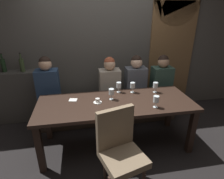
% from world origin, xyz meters
% --- Properties ---
extents(ground, '(9.00, 9.00, 0.00)m').
position_xyz_m(ground, '(0.00, 0.00, 0.00)').
color(ground, black).
extents(back_wall_tiled, '(6.00, 0.12, 3.00)m').
position_xyz_m(back_wall_tiled, '(0.00, 1.22, 1.50)').
color(back_wall_tiled, '#4C4944').
rests_on(back_wall_tiled, ground).
extents(arched_door, '(0.90, 0.05, 2.55)m').
position_xyz_m(arched_door, '(1.35, 1.15, 1.36)').
color(arched_door, brown).
rests_on(arched_door, ground).
extents(back_counter, '(1.10, 0.28, 0.95)m').
position_xyz_m(back_counter, '(-1.55, 1.04, 0.47)').
color(back_counter, '#413E3A').
rests_on(back_counter, ground).
extents(dining_table, '(2.20, 0.84, 0.74)m').
position_xyz_m(dining_table, '(0.00, 0.00, 0.65)').
color(dining_table, black).
rests_on(dining_table, ground).
extents(banquette_bench, '(2.50, 0.44, 0.45)m').
position_xyz_m(banquette_bench, '(0.00, 0.70, 0.23)').
color(banquette_bench, '#40352A').
rests_on(banquette_bench, ground).
extents(chair_near_side, '(0.55, 0.55, 0.98)m').
position_xyz_m(chair_near_side, '(-0.10, -0.72, 0.56)').
color(chair_near_side, '#302119').
rests_on(chair_near_side, ground).
extents(diner_redhead, '(0.36, 0.24, 0.83)m').
position_xyz_m(diner_redhead, '(-1.00, 0.67, 0.84)').
color(diner_redhead, navy).
rests_on(diner_redhead, banquette_bench).
extents(diner_bearded, '(0.36, 0.24, 0.77)m').
position_xyz_m(diner_bearded, '(0.03, 0.70, 0.81)').
color(diner_bearded, '#9E9384').
rests_on(diner_bearded, banquette_bench).
extents(diner_far_end, '(0.36, 0.24, 0.78)m').
position_xyz_m(diner_far_end, '(0.50, 0.70, 0.82)').
color(diner_far_end, '#4C515B').
rests_on(diner_far_end, banquette_bench).
extents(diner_near_end, '(0.36, 0.24, 0.77)m').
position_xyz_m(diner_near_end, '(0.98, 0.68, 0.81)').
color(diner_near_end, '#2D473D').
rests_on(diner_near_end, banquette_bench).
extents(wine_bottle_dark_red, '(0.08, 0.08, 0.33)m').
position_xyz_m(wine_bottle_dark_red, '(-1.76, 1.07, 1.07)').
color(wine_bottle_dark_red, black).
rests_on(wine_bottle_dark_red, back_counter).
extents(wine_bottle_pale_label, '(0.08, 0.08, 0.33)m').
position_xyz_m(wine_bottle_pale_label, '(-1.45, 1.03, 1.07)').
color(wine_bottle_pale_label, '#384728').
rests_on(wine_bottle_pale_label, back_counter).
extents(wine_glass_center_front, '(0.08, 0.08, 0.16)m').
position_xyz_m(wine_glass_center_front, '(0.67, 0.22, 0.86)').
color(wine_glass_center_front, silver).
rests_on(wine_glass_center_front, dining_table).
extents(wine_glass_end_right, '(0.08, 0.08, 0.16)m').
position_xyz_m(wine_glass_end_right, '(0.49, -0.25, 0.86)').
color(wine_glass_end_right, silver).
rests_on(wine_glass_end_right, dining_table).
extents(wine_glass_center_back, '(0.08, 0.08, 0.16)m').
position_xyz_m(wine_glass_center_back, '(0.11, 0.33, 0.85)').
color(wine_glass_center_back, silver).
rests_on(wine_glass_center_back, dining_table).
extents(wine_glass_far_right, '(0.08, 0.08, 0.16)m').
position_xyz_m(wine_glass_far_right, '(0.32, 0.28, 0.86)').
color(wine_glass_far_right, silver).
rests_on(wine_glass_far_right, dining_table).
extents(wine_glass_near_right, '(0.08, 0.08, 0.16)m').
position_xyz_m(wine_glass_near_right, '(-0.05, 0.09, 0.86)').
color(wine_glass_near_right, silver).
rests_on(wine_glass_near_right, dining_table).
extents(espresso_cup, '(0.12, 0.12, 0.06)m').
position_xyz_m(espresso_cup, '(-0.26, 0.02, 0.77)').
color(espresso_cup, white).
rests_on(espresso_cup, dining_table).
extents(folded_napkin, '(0.13, 0.12, 0.01)m').
position_xyz_m(folded_napkin, '(-0.60, 0.16, 0.74)').
color(folded_napkin, silver).
rests_on(folded_napkin, dining_table).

